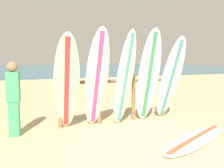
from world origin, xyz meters
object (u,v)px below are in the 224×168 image
Objects in this scene: surfboard_leaning_far_left at (67,84)px; surfboard_leaning_center_left at (125,79)px; surfboard_rack at (117,93)px; surfboard_lying_on_sand at (196,139)px; surfboard_leaning_left at (97,79)px; surfboard_leaning_center_right at (171,79)px; beachgoer_standing at (13,96)px; surfboard_leaning_center at (149,76)px.

surfboard_leaning_center_left is (1.35, -0.06, 0.07)m from surfboard_leaning_far_left.
surfboard_leaning_center_left is at bearing -90.47° from surfboard_rack.
surfboard_lying_on_sand is at bearing -35.65° from surfboard_leaning_far_left.
surfboard_lying_on_sand is (2.14, -1.53, -1.01)m from surfboard_leaning_far_left.
surfboard_rack is at bearing 15.72° from surfboard_leaning_far_left.
surfboard_leaning_left is 0.96× the size of surfboard_lying_on_sand.
surfboard_leaning_far_left is at bearing -164.28° from surfboard_rack.
beachgoer_standing is at bearing 176.62° from surfboard_leaning_center_right.
surfboard_leaning_center_right is at bearing -3.38° from beachgoer_standing.
surfboard_leaning_far_left is 0.91× the size of surfboard_leaning_center.
surfboard_leaning_center reaches higher than surfboard_leaning_center_left.
surfboard_rack is 1.28× the size of surfboard_leaning_center.
surfboard_rack is 1.26× the size of surfboard_lying_on_sand.
surfboard_leaning_left is 0.66m from surfboard_leaning_center_left.
surfboard_leaning_center_right reaches higher than beachgoer_standing.
surfboard_rack is 1.44m from surfboard_leaning_far_left.
surfboard_leaning_center reaches higher than surfboard_lying_on_sand.
surfboard_rack is at bearing 27.39° from surfboard_leaning_left.
beachgoer_standing is (-1.73, 0.14, -0.29)m from surfboard_leaning_left.
surfboard_lying_on_sand is (0.09, -1.54, -1.12)m from surfboard_leaning_center.
surfboard_lying_on_sand is (0.78, -1.91, -0.70)m from surfboard_rack.
surfboard_leaning_center_right is (0.63, -0.05, -0.09)m from surfboard_leaning_center.
surfboard_leaning_far_left is 2.68m from surfboard_leaning_center_right.
surfboard_leaning_center_right is at bearing -4.20° from surfboard_leaning_center.
surfboard_leaning_center_right is (1.33, -0.42, 0.33)m from surfboard_rack.
surfboard_leaning_left is 1.01× the size of surfboard_leaning_center_left.
surfboard_leaning_left is at bearing 178.55° from surfboard_leaning_center.
surfboard_leaning_left is at bearing -152.61° from surfboard_rack.
surfboard_rack is at bearing 151.49° from surfboard_leaning_center.
beachgoer_standing is (-2.39, 0.24, -0.28)m from surfboard_leaning_center_left.
surfboard_leaning_left reaches higher than surfboard_leaning_center_right.
surfboard_leaning_center_left is at bearing -8.76° from surfboard_leaning_left.
surfboard_leaning_center is 1.52× the size of beachgoer_standing.
surfboard_leaning_center_right is at bearing 0.87° from surfboard_leaning_center_left.
surfboard_leaning_center reaches higher than surfboard_leaning_center_right.
beachgoer_standing is at bearing 174.27° from surfboard_leaning_center_left.
surfboard_leaning_center_right is 1.89m from surfboard_lying_on_sand.
surfboard_rack is 2.40m from beachgoer_standing.
surfboard_leaning_center_right is 1.40× the size of beachgoer_standing.
surfboard_leaning_far_left is 0.94× the size of surfboard_leaning_center_left.
surfboard_leaning_left is at bearing 3.27° from surfboard_leaning_far_left.
surfboard_leaning_left reaches higher than surfboard_leaning_center_left.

